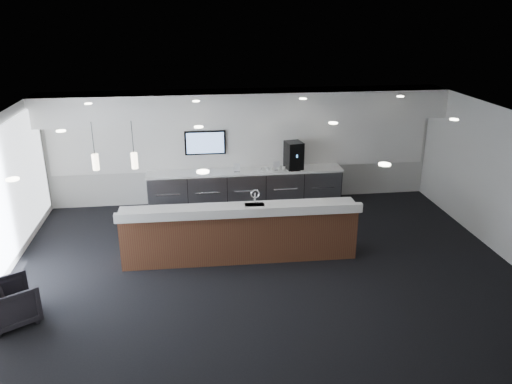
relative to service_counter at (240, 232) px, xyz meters
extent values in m
plane|color=black|center=(0.44, -0.71, -0.58)|extent=(10.00, 10.00, 0.00)
cube|color=black|center=(0.44, -0.71, 2.42)|extent=(10.00, 8.00, 0.02)
cube|color=silver|center=(0.44, 3.29, 0.92)|extent=(10.00, 0.02, 3.00)
cube|color=white|center=(0.44, 2.84, 2.07)|extent=(10.00, 0.90, 0.70)
cube|color=white|center=(0.44, 3.26, 1.02)|extent=(9.80, 0.06, 1.40)
cube|color=gray|center=(0.44, 2.93, -0.13)|extent=(5.00, 0.60, 0.90)
cube|color=white|center=(0.44, 2.93, 0.35)|extent=(5.06, 0.66, 0.05)
cylinder|color=silver|center=(-1.56, 2.61, -0.08)|extent=(0.60, 0.02, 0.02)
cylinder|color=silver|center=(-0.56, 2.61, -0.08)|extent=(0.60, 0.02, 0.02)
cylinder|color=silver|center=(0.44, 2.61, -0.08)|extent=(0.60, 0.02, 0.02)
cylinder|color=silver|center=(1.44, 2.61, -0.08)|extent=(0.60, 0.02, 0.02)
cylinder|color=silver|center=(2.44, 2.61, -0.08)|extent=(0.60, 0.02, 0.02)
cube|color=black|center=(-0.56, 3.20, 1.07)|extent=(1.05, 0.07, 0.62)
cube|color=blue|center=(-0.56, 3.16, 1.07)|extent=(0.95, 0.01, 0.54)
cylinder|color=#FAE6C3|center=(-1.96, 0.09, 1.67)|extent=(0.12, 0.12, 0.30)
cylinder|color=#FAE6C3|center=(-2.66, 0.09, 1.67)|extent=(0.12, 0.12, 0.30)
cube|color=#55291C|center=(0.00, 0.01, -0.05)|extent=(4.77, 0.74, 1.05)
cube|color=white|center=(0.00, 0.01, 0.50)|extent=(4.85, 0.82, 0.06)
cube|color=white|center=(-0.01, -0.36, 0.59)|extent=(4.84, 0.20, 0.18)
cylinder|color=silver|center=(0.32, 0.11, 0.67)|extent=(0.04, 0.04, 0.28)
torus|color=silver|center=(0.32, 0.05, 0.81)|extent=(0.19, 0.03, 0.19)
cube|color=black|center=(1.70, 2.94, 0.73)|extent=(0.48, 0.52, 0.71)
cube|color=silver|center=(1.70, 2.70, 0.38)|extent=(0.25, 0.12, 0.02)
cube|color=silver|center=(0.21, 2.84, 0.49)|extent=(0.17, 0.04, 0.23)
cube|color=silver|center=(1.23, 2.85, 0.49)|extent=(0.18, 0.05, 0.23)
imported|color=black|center=(-3.96, -1.76, -0.22)|extent=(1.08, 1.07, 0.72)
imported|color=white|center=(1.71, 2.85, 0.42)|extent=(0.09, 0.09, 0.08)
imported|color=white|center=(1.57, 2.85, 0.42)|extent=(0.13, 0.13, 0.08)
imported|color=white|center=(1.43, 2.85, 0.42)|extent=(0.11, 0.11, 0.08)
imported|color=white|center=(1.29, 2.85, 0.42)|extent=(0.12, 0.12, 0.08)
imported|color=white|center=(1.15, 2.85, 0.42)|extent=(0.12, 0.12, 0.08)
imported|color=white|center=(1.01, 2.85, 0.42)|extent=(0.10, 0.10, 0.08)
imported|color=white|center=(0.87, 2.85, 0.42)|extent=(0.13, 0.13, 0.08)
camera|label=1|loc=(-0.87, -9.25, 4.37)|focal=35.00mm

